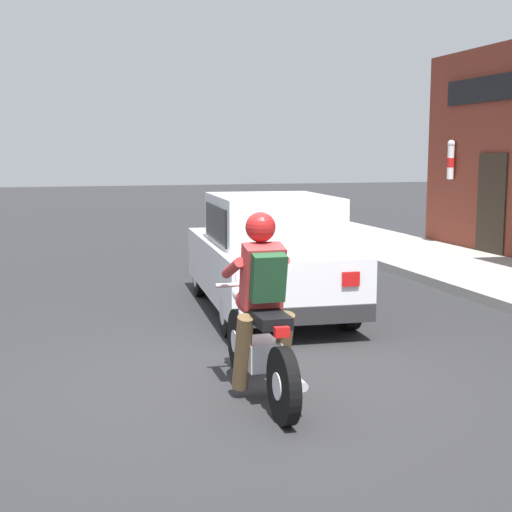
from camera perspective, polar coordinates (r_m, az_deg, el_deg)
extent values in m
plane|color=#2B2B2D|center=(6.73, -1.18, -10.05)|extent=(80.00, 80.00, 0.00)
cube|color=#2D2319|center=(14.79, 18.29, 3.74)|extent=(0.04, 0.90, 2.10)
cylinder|color=white|center=(15.87, 15.31, 7.22)|extent=(0.14, 0.14, 0.70)
cylinder|color=red|center=(15.87, 15.31, 7.22)|extent=(0.15, 0.15, 0.20)
sphere|color=silver|center=(15.87, 15.36, 8.66)|extent=(0.16, 0.16, 0.16)
cylinder|color=black|center=(6.95, -1.33, -6.78)|extent=(0.11, 0.62, 0.62)
cylinder|color=silver|center=(6.95, -1.33, -6.78)|extent=(0.12, 0.22, 0.22)
cylinder|color=black|center=(5.66, 2.21, -10.34)|extent=(0.11, 0.62, 0.62)
cylinder|color=silver|center=(5.66, 2.21, -10.34)|extent=(0.12, 0.22, 0.22)
cube|color=silver|center=(6.23, 0.38, -7.80)|extent=(0.29, 0.41, 0.24)
ellipsoid|color=#B21919|center=(6.37, -0.23, -3.65)|extent=(0.31, 0.53, 0.24)
cube|color=black|center=(5.92, 0.99, -4.96)|extent=(0.27, 0.57, 0.10)
cylinder|color=silver|center=(6.78, -1.13, -4.43)|extent=(0.08, 0.33, 0.68)
cylinder|color=silver|center=(6.61, -0.88, -2.28)|extent=(0.56, 0.05, 0.04)
sphere|color=silver|center=(6.79, -1.24, -3.02)|extent=(0.16, 0.16, 0.16)
cylinder|color=silver|center=(5.94, 2.96, -9.64)|extent=(0.09, 0.55, 0.08)
cube|color=red|center=(5.59, 2.08, -6.09)|extent=(0.12, 0.06, 0.08)
cylinder|color=brown|center=(6.11, -1.08, -7.75)|extent=(0.15, 0.35, 0.71)
cylinder|color=brown|center=(6.21, 2.17, -7.50)|extent=(0.15, 0.35, 0.71)
cube|color=#B23333|center=(6.03, 0.52, -1.62)|extent=(0.35, 0.33, 0.57)
cylinder|color=#B23333|center=(6.20, -1.87, -0.97)|extent=(0.10, 0.52, 0.26)
cylinder|color=#B23333|center=(6.31, 1.66, -0.81)|extent=(0.10, 0.52, 0.26)
sphere|color=#A51919|center=(6.03, 0.36, 2.32)|extent=(0.26, 0.26, 0.26)
cube|color=#1E4728|center=(5.87, 0.95, -1.69)|extent=(0.28, 0.25, 0.42)
cylinder|color=black|center=(10.62, -4.41, -1.59)|extent=(0.22, 0.61, 0.60)
cylinder|color=silver|center=(10.62, -4.41, -1.59)|extent=(0.22, 0.34, 0.33)
cylinder|color=black|center=(10.91, 3.10, -1.31)|extent=(0.22, 0.61, 0.60)
cylinder|color=silver|center=(10.91, 3.10, -1.31)|extent=(0.22, 0.34, 0.33)
cylinder|color=black|center=(8.29, -2.08, -4.38)|extent=(0.22, 0.61, 0.60)
cylinder|color=silver|center=(8.29, -2.08, -4.38)|extent=(0.22, 0.34, 0.33)
cylinder|color=black|center=(8.66, 7.36, -3.89)|extent=(0.22, 0.61, 0.60)
cylinder|color=silver|center=(8.66, 7.36, -3.89)|extent=(0.22, 0.34, 0.33)
cube|color=silver|center=(9.53, 0.87, -0.87)|extent=(1.91, 3.81, 0.70)
cube|color=silver|center=(9.21, 1.24, 2.82)|extent=(1.58, 2.00, 0.66)
cube|color=black|center=(10.06, 0.06, 3.00)|extent=(1.35, 0.45, 0.51)
cube|color=black|center=(9.07, -3.22, 2.60)|extent=(0.14, 1.52, 0.46)
cube|color=black|center=(9.41, 5.54, 2.78)|extent=(0.14, 1.52, 0.46)
cube|color=silver|center=(11.23, -3.84, 1.13)|extent=(0.24, 0.06, 0.14)
cube|color=red|center=(7.61, 0.37, -2.14)|extent=(0.20, 0.05, 0.16)
cube|color=silver|center=(11.42, 1.21, 1.27)|extent=(0.24, 0.06, 0.14)
cube|color=red|center=(7.89, 7.59, -1.83)|extent=(0.20, 0.05, 0.16)
cube|color=#28282B|center=(11.34, -1.26, -0.68)|extent=(1.61, 0.24, 0.20)
cube|color=#28282B|center=(7.84, 3.95, -4.75)|extent=(1.61, 0.24, 0.20)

